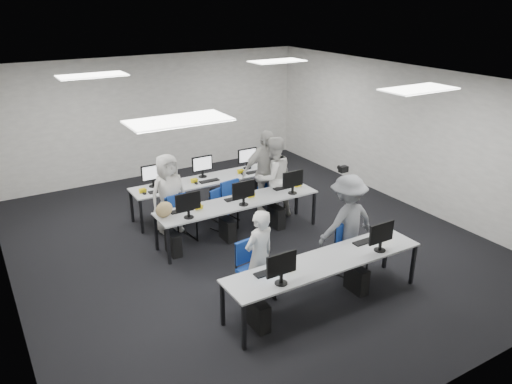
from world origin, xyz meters
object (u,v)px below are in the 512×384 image
chair_4 (272,200)px  chair_6 (225,207)px  chair_7 (272,196)px  student_2 (168,194)px  student_3 (265,173)px  desk_mid (239,204)px  photographer (347,222)px  chair_5 (174,220)px  desk_front (325,264)px  student_1 (273,178)px  student_0 (259,257)px  chair_3 (224,217)px  chair_0 (255,281)px  chair_1 (350,259)px  chair_2 (182,226)px

chair_4 → chair_6: (-1.04, 0.16, 0.02)m
chair_4 → chair_7: (0.10, 0.15, 0.02)m
student_2 → student_3: (2.08, -0.19, 0.11)m
desk_mid → photographer: 2.15m
photographer → student_3: bearing=-91.4°
chair_6 → student_2: size_ratio=0.58×
chair_5 → chair_6: size_ratio=0.89×
desk_front → student_1: bearing=70.8°
chair_5 → chair_7: 2.26m
chair_6 → chair_7: size_ratio=1.02×
chair_7 → student_0: bearing=-130.7°
chair_3 → chair_0: bearing=-126.4°
chair_0 → chair_1: 1.73m
chair_2 → student_0: 2.52m
desk_front → chair_7: (1.25, 3.41, -0.40)m
student_1 → chair_7: bearing=-121.1°
chair_0 → chair_2: (-0.17, 2.39, -0.02)m
chair_0 → photographer: 1.89m
student_3 → chair_5: bearing=-178.2°
chair_7 → student_3: size_ratio=0.50×
chair_7 → student_3: 0.66m
chair_0 → student_3: (1.85, 2.67, 0.61)m
chair_6 → student_2: bearing=166.9°
student_1 → student_3: bearing=-84.6°
desk_mid → chair_0: bearing=-112.6°
chair_3 → chair_6: 0.42m
chair_3 → chair_1: bearing=-88.5°
student_0 → photographer: bearing=172.0°
chair_4 → chair_5: (-2.17, 0.15, -0.01)m
student_2 → chair_4: bearing=-15.3°
chair_0 → chair_1: (1.72, -0.19, -0.02)m
student_3 → student_0: bearing=-119.2°
chair_3 → desk_mid: bearing=-97.7°
chair_4 → chair_1: bearing=-92.1°
student_3 → photographer: size_ratio=1.09×
chair_1 → photographer: size_ratio=0.52×
chair_6 → desk_front: bearing=-100.6°
chair_4 → chair_3: bearing=-167.9°
desk_front → chair_0: bearing=141.3°
chair_1 → chair_4: chair_1 is taller
chair_0 → student_3: size_ratio=0.52×
chair_0 → chair_7: size_ratio=1.03×
desk_front → student_2: student_2 is taller
desk_front → chair_5: chair_5 is taller
chair_2 → photographer: size_ratio=0.52×
desk_mid → chair_0: 2.15m
student_2 → student_0: bearing=-93.9°
desk_front → chair_6: bearing=88.1°
chair_1 → photographer: bearing=49.4°
desk_mid → student_1: (1.07, 0.47, 0.18)m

